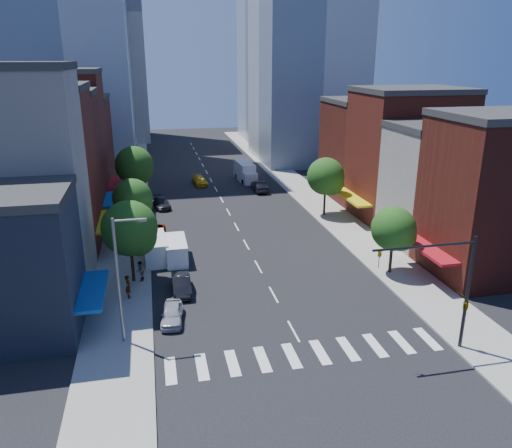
{
  "coord_description": "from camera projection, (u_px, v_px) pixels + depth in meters",
  "views": [
    {
      "loc": [
        -9.34,
        -30.59,
        18.94
      ],
      "look_at": [
        -0.66,
        9.98,
        5.0
      ],
      "focal_mm": 35.0,
      "sensor_mm": 36.0,
      "label": 1
    }
  ],
  "objects": [
    {
      "name": "bldg_right_0",
      "position": [
        503.0,
        199.0,
        44.2
      ],
      "size": [
        12.0,
        9.0,
        14.0
      ],
      "primitive_type": "cube",
      "color": "#491712",
      "rests_on": "ground"
    },
    {
      "name": "parked_car_rear",
      "position": [
        162.0,
        203.0,
        65.57
      ],
      "size": [
        2.42,
        4.77,
        1.33
      ],
      "primitive_type": "imported",
      "rotation": [
        0.0,
        0.0,
        0.13
      ],
      "color": "black",
      "rests_on": "ground"
    },
    {
      "name": "pedestrian_far",
      "position": [
        140.0,
        271.0,
        43.83
      ],
      "size": [
        0.77,
        0.94,
        1.79
      ],
      "primitive_type": "imported",
      "rotation": [
        0.0,
        0.0,
        -1.67
      ],
      "color": "#999999",
      "rests_on": "sidewalk_left"
    },
    {
      "name": "parked_car_third",
      "position": [
        155.0,
        235.0,
        53.58
      ],
      "size": [
        2.74,
        5.68,
        1.56
      ],
      "primitive_type": "imported",
      "rotation": [
        0.0,
        0.0,
        0.03
      ],
      "color": "#999999",
      "rests_on": "ground"
    },
    {
      "name": "bldg_left_2",
      "position": [
        29.0,
        175.0,
        48.53
      ],
      "size": [
        12.0,
        9.0,
        16.0
      ],
      "primitive_type": "cube",
      "color": "#5E1F16",
      "rests_on": "ground"
    },
    {
      "name": "tree_right_far",
      "position": [
        327.0,
        178.0,
        61.03
      ],
      "size": [
        4.6,
        4.6,
        7.2
      ],
      "color": "black",
      "rests_on": "sidewalk_right"
    },
    {
      "name": "bldg_right_2",
      "position": [
        407.0,
        156.0,
        60.27
      ],
      "size": [
        12.0,
        10.0,
        15.0
      ],
      "primitive_type": "cube",
      "color": "#5E1F16",
      "rests_on": "ground"
    },
    {
      "name": "bldg_left_1",
      "position": [
        5.0,
        186.0,
        40.33
      ],
      "size": [
        12.0,
        8.0,
        18.0
      ],
      "primitive_type": "cube",
      "color": "beige",
      "rests_on": "ground"
    },
    {
      "name": "ground",
      "position": [
        294.0,
        331.0,
        36.24
      ],
      "size": [
        220.0,
        220.0,
        0.0
      ],
      "primitive_type": "plane",
      "color": "black",
      "rests_on": "ground"
    },
    {
      "name": "sidewalk_right",
      "position": [
        299.0,
        188.0,
        75.77
      ],
      "size": [
        5.0,
        120.0,
        0.15
      ],
      "primitive_type": "cube",
      "color": "gray",
      "rests_on": "ground"
    },
    {
      "name": "traffic_car_oncoming",
      "position": [
        259.0,
        186.0,
        73.65
      ],
      "size": [
        1.71,
        4.87,
        1.6
      ],
      "primitive_type": "imported",
      "rotation": [
        0.0,
        0.0,
        3.14
      ],
      "color": "black",
      "rests_on": "ground"
    },
    {
      "name": "tree_left_mid",
      "position": [
        134.0,
        200.0,
        52.87
      ],
      "size": [
        4.2,
        4.2,
        6.65
      ],
      "color": "black",
      "rests_on": "sidewalk_left"
    },
    {
      "name": "parked_car_second",
      "position": [
        181.0,
        285.0,
        42.02
      ],
      "size": [
        1.52,
        4.33,
        1.42
      ],
      "primitive_type": "imported",
      "rotation": [
        0.0,
        0.0,
        0.0
      ],
      "color": "black",
      "rests_on": "ground"
    },
    {
      "name": "cargo_van_near",
      "position": [
        176.0,
        251.0,
        48.48
      ],
      "size": [
        2.05,
        4.97,
        2.12
      ],
      "rotation": [
        0.0,
        0.0,
        0.0
      ],
      "color": "white",
      "rests_on": "ground"
    },
    {
      "name": "bldg_left_5",
      "position": [
        69.0,
        146.0,
        73.57
      ],
      "size": [
        12.0,
        10.0,
        13.0
      ],
      "primitive_type": "cube",
      "color": "#491712",
      "rests_on": "ground"
    },
    {
      "name": "bldg_left_3",
      "position": [
        46.0,
        163.0,
        56.56
      ],
      "size": [
        12.0,
        8.0,
        15.0
      ],
      "primitive_type": "cube",
      "color": "#491712",
      "rests_on": "ground"
    },
    {
      "name": "bldg_right_3",
      "position": [
        371.0,
        150.0,
        69.85
      ],
      "size": [
        12.0,
        10.0,
        13.0
      ],
      "primitive_type": "cube",
      "color": "#491712",
      "rests_on": "ground"
    },
    {
      "name": "taxi",
      "position": [
        200.0,
        181.0,
        77.46
      ],
      "size": [
        2.39,
        4.77,
        1.33
      ],
      "primitive_type": "imported",
      "rotation": [
        0.0,
        0.0,
        0.12
      ],
      "color": "gold",
      "rests_on": "ground"
    },
    {
      "name": "box_truck",
      "position": [
        245.0,
        172.0,
        79.77
      ],
      "size": [
        2.65,
        7.42,
        2.94
      ],
      "rotation": [
        0.0,
        0.0,
        0.07
      ],
      "color": "silver",
      "rests_on": "ground"
    },
    {
      "name": "crosswalk",
      "position": [
        306.0,
        354.0,
        33.46
      ],
      "size": [
        19.0,
        3.0,
        0.01
      ],
      "primitive_type": "cube",
      "color": "silver",
      "rests_on": "ground"
    },
    {
      "name": "tower_far_w",
      "position": [
        101.0,
        14.0,
        111.81
      ],
      "size": [
        18.0,
        18.0,
        56.0
      ],
      "primitive_type": "cube",
      "color": "#9EA5AD",
      "rests_on": "ground"
    },
    {
      "name": "tree_left_far",
      "position": [
        136.0,
        167.0,
        65.63
      ],
      "size": [
        5.0,
        5.0,
        7.75
      ],
      "color": "black",
      "rests_on": "sidewalk_left"
    },
    {
      "name": "bldg_right_1",
      "position": [
        447.0,
        186.0,
        52.4
      ],
      "size": [
        12.0,
        8.0,
        12.0
      ],
      "primitive_type": "cube",
      "color": "beige",
      "rests_on": "ground"
    },
    {
      "name": "tree_right_near",
      "position": [
        395.0,
        231.0,
        44.56
      ],
      "size": [
        4.0,
        4.0,
        6.2
      ],
      "color": "black",
      "rests_on": "sidewalk_right"
    },
    {
      "name": "traffic_car_far",
      "position": [
        243.0,
        174.0,
        81.64
      ],
      "size": [
        2.09,
        4.23,
        1.39
      ],
      "primitive_type": "imported",
      "rotation": [
        0.0,
        0.0,
        3.25
      ],
      "color": "#999999",
      "rests_on": "ground"
    },
    {
      "name": "streetlight",
      "position": [
        121.0,
        273.0,
        33.14
      ],
      "size": [
        2.25,
        0.25,
        9.0
      ],
      "color": "slate",
      "rests_on": "sidewalk_left"
    },
    {
      "name": "cargo_van_far",
      "position": [
        155.0,
        249.0,
        48.64
      ],
      "size": [
        2.46,
        5.54,
        2.31
      ],
      "rotation": [
        0.0,
        0.0,
        0.05
      ],
      "color": "white",
      "rests_on": "ground"
    },
    {
      "name": "bldg_left_4",
      "position": [
        57.0,
        142.0,
        64.13
      ],
      "size": [
        12.0,
        9.0,
        17.0
      ],
      "primitive_type": "cube",
      "color": "#5E1F16",
      "rests_on": "ground"
    },
    {
      "name": "tree_left_near",
      "position": [
        131.0,
        230.0,
        42.56
      ],
      "size": [
        4.8,
        4.8,
        7.3
      ],
      "color": "black",
      "rests_on": "sidewalk_left"
    },
    {
      "name": "traffic_signal",
      "position": [
        460.0,
        294.0,
        32.72
      ],
      "size": [
        7.24,
        2.24,
        8.0
      ],
      "color": "black",
      "rests_on": "sidewalk_right"
    },
    {
      "name": "pedestrian_near",
      "position": [
        128.0,
        287.0,
        40.69
      ],
      "size": [
        0.6,
        0.79,
        1.97
      ],
      "primitive_type": "imported",
      "rotation": [
        0.0,
        0.0,
        1.76
      ],
      "color": "#999999",
      "rests_on": "sidewalk_left"
    },
    {
      "name": "parked_car_front",
      "position": [
        172.0,
        314.0,
        37.36
      ],
      "size": [
        2.01,
        4.04,
        1.32
      ],
      "primitive_type": "imported",
      "rotation": [
        0.0,
        0.0,
        -0.12
      ],
      "color": "#A8A9AD",
      "rests_on": "ground"
    },
    {
      "name": "sidewalk_left",
      "position": [
        130.0,
        197.0,
        70.81
      ],
      "size": [
        5.0,
        120.0,
        0.15
      ],
      "primitive_type": "cube",
      "color": "gray",
      "rests_on": "ground"
    }
  ]
}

